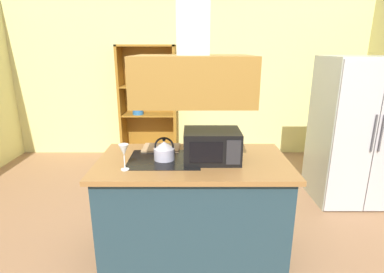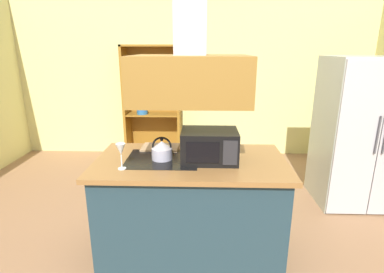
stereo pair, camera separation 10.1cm
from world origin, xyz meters
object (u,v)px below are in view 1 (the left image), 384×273
object	(u,v)px
refrigerator	(356,131)
wine_glass_on_counter	(123,151)
microwave	(211,146)
dish_cabinet	(148,109)
cutting_board	(160,148)
kettle	(163,150)

from	to	relation	value
refrigerator	wine_glass_on_counter	bearing A→B (deg)	-152.92
wine_glass_on_counter	microwave	bearing A→B (deg)	16.55
refrigerator	dish_cabinet	distance (m)	3.08
dish_cabinet	microwave	bearing A→B (deg)	-71.06
dish_cabinet	cutting_board	world-z (taller)	dish_cabinet
refrigerator	wine_glass_on_counter	size ratio (longest dim) A/B	8.35
kettle	cutting_board	distance (m)	0.30
dish_cabinet	wine_glass_on_counter	xyz separation A→B (m)	(0.21, -2.79, 0.23)
cutting_board	wine_glass_on_counter	size ratio (longest dim) A/B	1.65
kettle	microwave	bearing A→B (deg)	-2.44
dish_cabinet	kettle	size ratio (longest dim) A/B	9.49
dish_cabinet	microwave	world-z (taller)	dish_cabinet
dish_cabinet	kettle	xyz separation A→B (m)	(0.49, -2.57, 0.16)
kettle	microwave	size ratio (longest dim) A/B	0.43
dish_cabinet	kettle	bearing A→B (deg)	-79.19
cutting_board	wine_glass_on_counter	xyz separation A→B (m)	(-0.23, -0.51, 0.14)
refrigerator	kettle	world-z (taller)	refrigerator
kettle	wine_glass_on_counter	world-z (taller)	wine_glass_on_counter
kettle	wine_glass_on_counter	size ratio (longest dim) A/B	0.95
refrigerator	kettle	size ratio (longest dim) A/B	8.80
refrigerator	microwave	world-z (taller)	refrigerator
refrigerator	wine_glass_on_counter	xyz separation A→B (m)	(-2.47, -1.26, 0.19)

